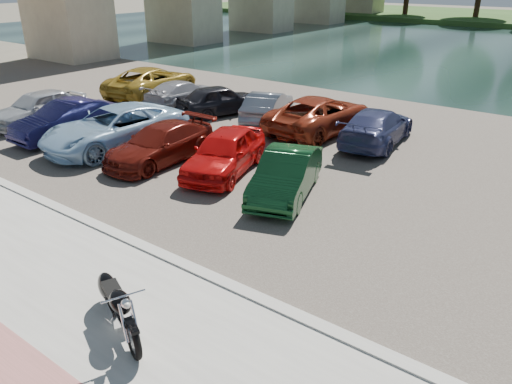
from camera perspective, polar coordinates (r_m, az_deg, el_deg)
ground at (r=9.97m, az=-13.91°, el=-14.61°), size 200.00×200.00×0.00m
promenade at (r=9.52m, az=-18.72°, el=-17.07°), size 60.00×6.00×0.10m
kerb at (r=11.01m, az=-5.90°, el=-9.42°), size 60.00×0.30×0.14m
parking_lot at (r=17.95m, az=13.87°, el=3.43°), size 60.00×18.00×0.04m
motorcycle at (r=9.68m, az=-15.73°, el=-11.99°), size 2.21×1.15×1.05m
car_0 at (r=23.48m, az=-23.60°, el=8.84°), size 1.80×4.29×1.45m
car_1 at (r=21.11m, az=-20.82°, el=7.73°), size 1.52×4.34×1.43m
car_2 at (r=19.23m, az=-15.81°, el=7.06°), size 3.13×5.74×1.53m
car_3 at (r=17.48m, az=-10.87°, el=5.43°), size 1.89×4.42×1.27m
car_4 at (r=16.20m, az=-3.60°, el=4.61°), size 2.82×4.46×1.42m
car_5 at (r=14.51m, az=3.47°, el=2.04°), size 2.62×4.21×1.31m
car_6 at (r=27.20m, az=-11.81°, el=12.25°), size 3.31×5.82×1.53m
car_7 at (r=25.00m, az=-8.46°, el=11.11°), size 1.90×4.27×1.22m
car_8 at (r=23.20m, az=-4.14°, el=10.49°), size 2.86×4.31×1.36m
car_9 at (r=22.04m, az=1.33°, el=9.74°), size 2.62×4.18×1.30m
car_10 at (r=20.63m, az=7.29°, el=8.81°), size 2.70×5.41×1.47m
car_11 at (r=19.58m, az=13.62°, el=7.30°), size 2.44×4.83×1.34m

